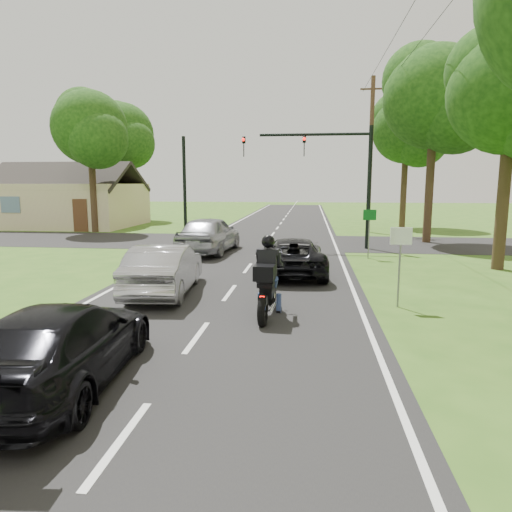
# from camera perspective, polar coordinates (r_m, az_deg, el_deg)

# --- Properties ---
(ground) EXTENTS (140.00, 140.00, 0.00)m
(ground) POSITION_cam_1_polar(r_m,az_deg,el_deg) (9.94, -7.39, -10.07)
(ground) COLOR #325B19
(ground) RESTS_ON ground
(road) EXTENTS (8.00, 100.00, 0.01)m
(road) POSITION_cam_1_polar(r_m,az_deg,el_deg) (19.51, -0.25, -0.47)
(road) COLOR black
(road) RESTS_ON ground
(cross_road) EXTENTS (60.00, 7.00, 0.01)m
(cross_road) POSITION_cam_1_polar(r_m,az_deg,el_deg) (25.41, 1.40, 1.76)
(cross_road) COLOR black
(cross_road) RESTS_ON ground
(motorcycle_rider) EXTENTS (0.67, 2.38, 2.05)m
(motorcycle_rider) POSITION_cam_1_polar(r_m,az_deg,el_deg) (11.12, 1.45, -3.61)
(motorcycle_rider) COLOR black
(motorcycle_rider) RESTS_ON ground
(dark_suv) EXTENTS (2.49, 4.86, 1.31)m
(dark_suv) POSITION_cam_1_polar(r_m,az_deg,el_deg) (16.42, 4.68, 0.02)
(dark_suv) COLOR black
(dark_suv) RESTS_ON road
(silver_sedan) EXTENTS (1.94, 4.58, 1.47)m
(silver_sedan) POSITION_cam_1_polar(r_m,az_deg,el_deg) (13.72, -11.37, -1.60)
(silver_sedan) COLOR #ADADB2
(silver_sedan) RESTS_ON road
(silver_suv) EXTENTS (2.44, 5.23, 1.73)m
(silver_suv) POSITION_cam_1_polar(r_m,az_deg,el_deg) (21.54, -5.86, 2.73)
(silver_suv) COLOR #97999F
(silver_suv) RESTS_ON road
(dark_car_behind) EXTENTS (2.28, 4.79, 1.35)m
(dark_car_behind) POSITION_cam_1_polar(r_m,az_deg,el_deg) (8.10, -23.13, -10.13)
(dark_car_behind) COLOR black
(dark_car_behind) RESTS_ON road
(traffic_signal) EXTENTS (6.38, 0.44, 6.00)m
(traffic_signal) POSITION_cam_1_polar(r_m,az_deg,el_deg) (23.13, 9.38, 11.18)
(traffic_signal) COLOR black
(traffic_signal) RESTS_ON ground
(signal_pole_far) EXTENTS (0.20, 0.20, 6.00)m
(signal_pole_far) POSITION_cam_1_polar(r_m,az_deg,el_deg) (28.13, -8.91, 8.48)
(signal_pole_far) COLOR black
(signal_pole_far) RESTS_ON ground
(utility_pole_far) EXTENTS (1.60, 0.28, 10.00)m
(utility_pole_far) POSITION_cam_1_polar(r_m,az_deg,el_deg) (31.39, 14.12, 12.18)
(utility_pole_far) COLOR brown
(utility_pole_far) RESTS_ON ground
(sign_white) EXTENTS (0.55, 0.07, 2.12)m
(sign_white) POSITION_cam_1_polar(r_m,az_deg,el_deg) (12.41, 17.62, 1.02)
(sign_white) COLOR slate
(sign_white) RESTS_ON ground
(sign_green) EXTENTS (0.55, 0.07, 2.12)m
(sign_green) POSITION_cam_1_polar(r_m,az_deg,el_deg) (20.31, 13.99, 4.16)
(sign_green) COLOR slate
(sign_green) RESTS_ON ground
(tree_row_d) EXTENTS (5.76, 5.58, 10.45)m
(tree_row_d) POSITION_cam_1_polar(r_m,az_deg,el_deg) (27.05, 22.19, 17.35)
(tree_row_d) COLOR #332316
(tree_row_d) RESTS_ON ground
(tree_row_e) EXTENTS (5.28, 5.12, 9.61)m
(tree_row_e) POSITION_cam_1_polar(r_m,az_deg,el_deg) (35.78, 18.82, 14.38)
(tree_row_e) COLOR #332316
(tree_row_e) RESTS_ON ground
(tree_left_near) EXTENTS (5.12, 4.96, 9.22)m
(tree_left_near) POSITION_cam_1_polar(r_m,az_deg,el_deg) (32.30, -19.78, 14.42)
(tree_left_near) COLOR #332316
(tree_left_near) RESTS_ON ground
(tree_left_far) EXTENTS (5.76, 5.58, 10.14)m
(tree_left_far) POSITION_cam_1_polar(r_m,az_deg,el_deg) (42.21, -16.11, 14.04)
(tree_left_far) COLOR #332316
(tree_left_far) RESTS_ON ground
(house) EXTENTS (10.20, 8.00, 4.84)m
(house) POSITION_cam_1_polar(r_m,az_deg,el_deg) (37.87, -22.37, 6.18)
(house) COLOR tan
(house) RESTS_ON ground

